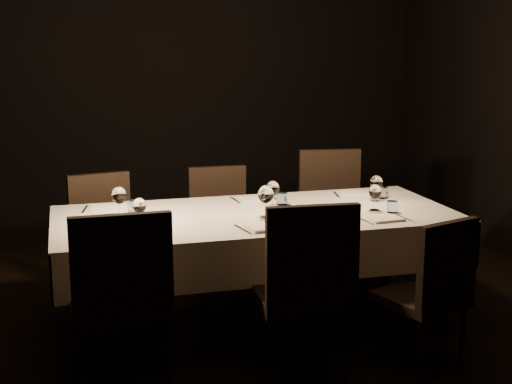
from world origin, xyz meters
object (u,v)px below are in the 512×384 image
object	(u,v)px
dining_table	(256,225)
chair_near_left	(121,298)
chair_near_right	(432,286)
chair_near_center	(306,285)
chair_far_right	(333,210)
chair_far_center	(220,221)
chair_far_left	(105,233)

from	to	relation	value
dining_table	chair_near_left	bearing A→B (deg)	-140.14
chair_near_left	chair_near_right	world-z (taller)	chair_near_left
chair_near_center	chair_near_left	bearing A→B (deg)	1.22
chair_far_right	chair_near_right	bearing A→B (deg)	-83.42
chair_near_left	chair_far_center	distance (m)	1.83
dining_table	chair_near_right	world-z (taller)	chair_near_right
chair_far_center	chair_far_left	bearing A→B (deg)	-170.07
chair_near_right	chair_far_center	xyz separation A→B (m)	(-0.83, 1.70, 0.01)
chair_near_left	chair_far_left	distance (m)	1.49
chair_near_center	chair_far_center	size ratio (longest dim) A/B	1.13
chair_near_center	chair_far_left	bearing A→B (deg)	-54.02
chair_far_center	chair_far_right	bearing A→B (deg)	-2.20
dining_table	chair_near_left	xyz separation A→B (m)	(-0.92, -0.76, -0.13)
chair_near_right	chair_far_right	bearing A→B (deg)	-110.35
chair_near_center	chair_far_left	world-z (taller)	chair_near_center
chair_near_left	chair_far_center	size ratio (longest dim) A/B	1.13
chair_near_center	chair_far_left	xyz separation A→B (m)	(-0.96, 1.53, -0.05)
dining_table	chair_far_center	size ratio (longest dim) A/B	2.78
chair_near_center	chair_near_right	size ratio (longest dim) A/B	1.15
chair_near_center	chair_far_center	distance (m)	1.66
chair_far_center	chair_near_center	bearing A→B (deg)	-84.97
chair_near_left	chair_far_left	bearing A→B (deg)	-91.26
dining_table	chair_near_left	world-z (taller)	chair_near_left
chair_near_right	chair_far_left	world-z (taller)	chair_far_left
chair_near_left	chair_far_center	xyz separation A→B (m)	(0.87, 1.61, -0.06)
chair_near_left	chair_near_right	size ratio (longest dim) A/B	1.16
chair_near_center	chair_far_right	world-z (taller)	chair_near_center
dining_table	chair_near_right	size ratio (longest dim) A/B	2.85
chair_far_right	chair_far_left	bearing A→B (deg)	-169.51
chair_near_right	chair_far_right	distance (m)	1.64
dining_table	chair_near_center	xyz separation A→B (m)	(0.05, -0.81, -0.13)
chair_far_left	chair_far_right	xyz separation A→B (m)	(1.74, 0.07, 0.04)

